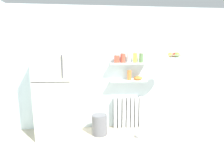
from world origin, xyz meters
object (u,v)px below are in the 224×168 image
at_px(storage_jar_4, 141,58).
at_px(radiator, 128,112).
at_px(vase, 129,75).
at_px(storage_jar_1, 123,58).
at_px(hanging_fruit_basket, 174,55).
at_px(storage_jar_2, 129,57).
at_px(trash_bin, 99,125).
at_px(refrigerator, 55,91).
at_px(storage_jar_0, 117,59).
at_px(pet_food_bowl, 140,136).
at_px(storage_jar_3, 135,58).
at_px(shelf_bowl, 138,78).

bearing_deg(storage_jar_4, radiator, 173.38).
xyz_separation_m(storage_jar_4, vase, (-0.25, 0.00, -0.36)).
xyz_separation_m(radiator, storage_jar_4, (0.26, -0.03, 1.20)).
height_order(storage_jar_1, vase, storage_jar_1).
bearing_deg(hanging_fruit_basket, storage_jar_4, 145.43).
distance_m(storage_jar_2, trash_bin, 1.52).
height_order(storage_jar_2, hanging_fruit_basket, storage_jar_2).
xyz_separation_m(refrigerator, storage_jar_0, (1.24, 0.21, 0.62)).
relative_size(radiator, storage_jar_0, 4.15).
bearing_deg(storage_jar_1, trash_bin, -152.65).
bearing_deg(storage_jar_1, storage_jar_4, -0.00).
height_order(storage_jar_4, pet_food_bowl, storage_jar_4).
bearing_deg(hanging_fruit_basket, refrigerator, 175.80).
bearing_deg(hanging_fruit_basket, vase, 154.59).
xyz_separation_m(vase, trash_bin, (-0.65, -0.26, -0.98)).
bearing_deg(vase, storage_jar_2, 180.00).
bearing_deg(trash_bin, storage_jar_0, 34.71).
relative_size(storage_jar_2, hanging_fruit_basket, 0.66).
xyz_separation_m(radiator, storage_jar_0, (-0.26, -0.03, 1.18)).
relative_size(refrigerator, pet_food_bowl, 8.91).
relative_size(storage_jar_0, storage_jar_3, 0.77).
xyz_separation_m(storage_jar_4, pet_food_bowl, (-0.09, -0.47, -1.52)).
relative_size(refrigerator, storage_jar_0, 10.81).
xyz_separation_m(storage_jar_1, vase, (0.14, -0.00, -0.36)).
distance_m(storage_jar_1, vase, 0.39).
distance_m(refrigerator, storage_jar_2, 1.65).
bearing_deg(hanging_fruit_basket, storage_jar_3, 150.85).
bearing_deg(pet_food_bowl, storage_jar_2, 109.75).
height_order(storage_jar_0, vase, storage_jar_0).
height_order(radiator, trash_bin, radiator).
bearing_deg(storage_jar_4, shelf_bowl, 180.00).
distance_m(storage_jar_2, vase, 0.38).
relative_size(radiator, storage_jar_2, 3.03).
xyz_separation_m(storage_jar_2, storage_jar_3, (0.13, 0.00, -0.01)).
height_order(radiator, pet_food_bowl, radiator).
height_order(refrigerator, storage_jar_1, refrigerator).
bearing_deg(storage_jar_4, pet_food_bowl, -101.12).
bearing_deg(radiator, hanging_fruit_basket, -26.82).
xyz_separation_m(storage_jar_1, trash_bin, (-0.51, -0.26, -1.34)).
distance_m(storage_jar_0, pet_food_bowl, 1.63).
xyz_separation_m(vase, hanging_fruit_basket, (0.80, -0.38, 0.42)).
height_order(vase, shelf_bowl, vase).
bearing_deg(storage_jar_3, shelf_bowl, -0.00).
xyz_separation_m(storage_jar_0, shelf_bowl, (0.47, 0.00, -0.41)).
bearing_deg(vase, storage_jar_0, 180.00).
height_order(refrigerator, pet_food_bowl, refrigerator).
height_order(storage_jar_3, trash_bin, storage_jar_3).
bearing_deg(refrigerator, trash_bin, -3.66).
relative_size(storage_jar_0, trash_bin, 0.40).
xyz_separation_m(storage_jar_2, trash_bin, (-0.64, -0.26, -1.35)).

